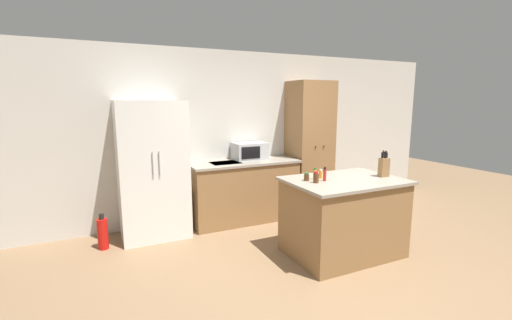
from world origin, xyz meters
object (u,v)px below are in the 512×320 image
object	(u,v)px
spice_bottle_short_red	(321,174)
spice_bottle_amber_oil	(307,177)
spice_bottle_pale_salt	(325,174)
knife_block	(384,167)
fire_extinguisher	(103,233)
refrigerator	(152,170)
spice_bottle_green_herb	(316,178)
spice_bottle_tall_dark	(315,174)
pantry_cabinet	(309,147)
microwave	(250,151)

from	to	relation	value
spice_bottle_short_red	spice_bottle_amber_oil	xyz separation A→B (m)	(-0.22, -0.03, -0.01)
spice_bottle_short_red	spice_bottle_pale_salt	xyz separation A→B (m)	(-0.04, -0.14, 0.03)
knife_block	fire_extinguisher	distance (m)	3.58
refrigerator	spice_bottle_amber_oil	world-z (taller)	refrigerator
spice_bottle_short_red	spice_bottle_green_herb	xyz separation A→B (m)	(-0.19, -0.17, 0.01)
spice_bottle_amber_oil	spice_bottle_tall_dark	bearing A→B (deg)	4.77
pantry_cabinet	spice_bottle_tall_dark	xyz separation A→B (m)	(-0.94, -1.49, -0.09)
microwave	spice_bottle_amber_oil	world-z (taller)	microwave
spice_bottle_amber_oil	fire_extinguisher	xyz separation A→B (m)	(-2.18, 1.26, -0.77)
spice_bottle_tall_dark	microwave	bearing A→B (deg)	94.28
pantry_cabinet	spice_bottle_pale_salt	xyz separation A→B (m)	(-0.88, -1.61, -0.07)
pantry_cabinet	spice_bottle_green_herb	xyz separation A→B (m)	(-1.02, -1.64, -0.09)
pantry_cabinet	spice_bottle_pale_salt	distance (m)	1.83
refrigerator	spice_bottle_pale_salt	world-z (taller)	refrigerator
spice_bottle_tall_dark	spice_bottle_amber_oil	size ratio (longest dim) A/B	1.51
microwave	spice_bottle_tall_dark	xyz separation A→B (m)	(0.12, -1.58, -0.07)
pantry_cabinet	spice_bottle_tall_dark	size ratio (longest dim) A/B	15.34
spice_bottle_tall_dark	fire_extinguisher	bearing A→B (deg)	151.44
knife_block	spice_bottle_tall_dark	size ratio (longest dim) A/B	2.31
microwave	spice_bottle_pale_salt	size ratio (longest dim) A/B	3.11
spice_bottle_pale_salt	spice_bottle_short_red	bearing A→B (deg)	71.87
pantry_cabinet	spice_bottle_tall_dark	world-z (taller)	pantry_cabinet
knife_block	spice_bottle_pale_salt	xyz separation A→B (m)	(-0.79, 0.12, -0.05)
pantry_cabinet	knife_block	xyz separation A→B (m)	(-0.09, -1.73, -0.03)
knife_block	spice_bottle_amber_oil	world-z (taller)	knife_block
pantry_cabinet	microwave	size ratio (longest dim) A/B	4.22
spice_bottle_tall_dark	spice_bottle_short_red	world-z (taller)	spice_bottle_tall_dark
pantry_cabinet	fire_extinguisher	world-z (taller)	pantry_cabinet
spice_bottle_amber_oil	spice_bottle_pale_salt	xyz separation A→B (m)	(0.18, -0.10, 0.03)
refrigerator	spice_bottle_green_herb	bearing A→B (deg)	-45.66
spice_bottle_short_red	microwave	bearing A→B (deg)	98.12
spice_bottle_short_red	spice_bottle_pale_salt	distance (m)	0.15
spice_bottle_short_red	spice_bottle_amber_oil	world-z (taller)	spice_bottle_short_red
fire_extinguisher	spice_bottle_short_red	bearing A→B (deg)	-27.06
fire_extinguisher	spice_bottle_tall_dark	bearing A→B (deg)	-28.56
spice_bottle_short_red	spice_bottle_green_herb	size ratio (longest dim) A/B	0.84
spice_bottle_tall_dark	spice_bottle_pale_salt	world-z (taller)	spice_bottle_pale_salt
spice_bottle_pale_salt	refrigerator	bearing A→B (deg)	137.41
refrigerator	knife_block	size ratio (longest dim) A/B	5.69
spice_bottle_tall_dark	spice_bottle_pale_salt	bearing A→B (deg)	-62.19
spice_bottle_short_red	fire_extinguisher	distance (m)	2.81
refrigerator	spice_bottle_short_red	xyz separation A→B (m)	(1.73, -1.41, 0.06)
spice_bottle_short_red	spice_bottle_amber_oil	bearing A→B (deg)	-171.45
spice_bottle_tall_dark	spice_bottle_green_herb	bearing A→B (deg)	-119.67
refrigerator	microwave	distance (m)	1.52
spice_bottle_short_red	spice_bottle_pale_salt	size ratio (longest dim) A/B	0.66
refrigerator	spice_bottle_pale_salt	xyz separation A→B (m)	(1.69, -1.55, 0.08)
microwave	spice_bottle_green_herb	xyz separation A→B (m)	(0.04, -1.73, -0.08)
pantry_cabinet	knife_block	size ratio (longest dim) A/B	6.64
spice_bottle_tall_dark	spice_bottle_amber_oil	xyz separation A→B (m)	(-0.12, -0.01, -0.02)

